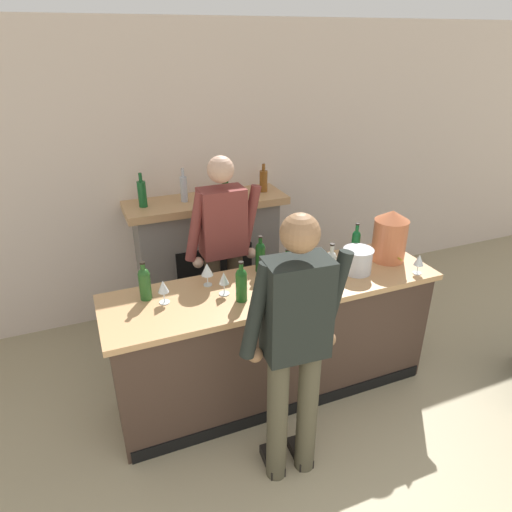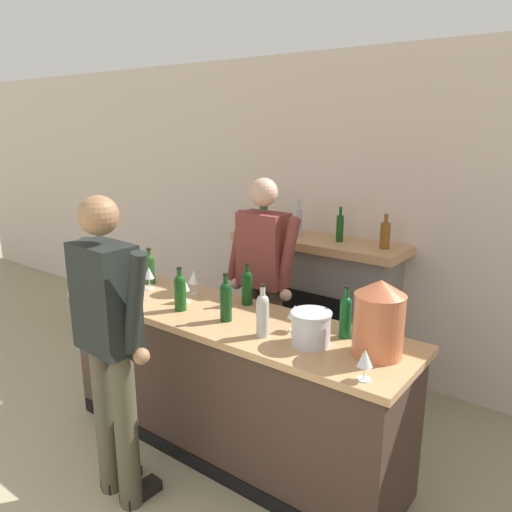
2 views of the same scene
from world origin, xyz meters
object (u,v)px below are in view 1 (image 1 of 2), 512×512
Objects in this scene: person_customer at (295,345)px; ice_bucket_steel at (358,261)px; wine_glass_near_bucket at (224,279)px; wine_bottle_cabernet_heavy at (145,282)px; wine_glass_front_right at (163,287)px; fireplace_stone at (208,255)px; wine_bottle_chardonnay_pale at (260,256)px; copper_dispenser at (390,235)px; wine_glass_mid_counter at (207,270)px; wine_glass_back_row at (419,261)px; wine_glass_by_dispenser at (331,256)px; wine_bottle_rose_blush at (356,243)px; person_bartender at (224,251)px; wine_bottle_riesling_slim at (331,266)px; wine_bottle_port_short at (287,271)px; wine_bottle_burgundy_dark at (241,283)px.

person_customer reaches higher than ice_bucket_steel.
wine_glass_near_bucket is at bearing 102.93° from person_customer.
wine_bottle_cabernet_heavy is 1.63× the size of wine_glass_near_bucket.
wine_bottle_cabernet_heavy is 0.14m from wine_glass_front_right.
fireplace_stone reaches higher than wine_bottle_chardonnay_pale.
copper_dispenser is at bearing 14.89° from ice_bucket_steel.
wine_glass_mid_counter is 1.58m from wine_glass_back_row.
wine_bottle_rose_blush is at bearing 19.33° from wine_glass_by_dispenser.
wine_glass_near_bucket is (-1.39, -0.03, -0.09)m from copper_dispenser.
ice_bucket_steel is 1.04m from wine_glass_near_bucket.
person_bartender is 0.95m from wine_bottle_riesling_slim.
wine_bottle_port_short is 1.81× the size of wine_glass_front_right.
wine_bottle_port_short is 1.03m from wine_glass_back_row.
wine_glass_back_row is (1.52, -0.43, -0.02)m from wine_glass_mid_counter.
copper_dispenser is 2.45× the size of wine_glass_front_right.
wine_glass_back_row is (0.06, -0.29, -0.10)m from copper_dispenser.
wine_bottle_burgundy_dark is 0.15m from wine_glass_near_bucket.
person_bartender is at bearing 152.19° from wine_bottle_rose_blush.
wine_bottle_burgundy_dark reaches higher than wine_glass_front_right.
wine_bottle_riesling_slim is at bearing -165.84° from ice_bucket_steel.
wine_bottle_rose_blush is at bearing -54.40° from fireplace_stone.
person_bartender is 0.90m from wine_glass_by_dispenser.
wine_bottle_rose_blush is 1.82× the size of wine_glass_front_right.
wine_glass_by_dispenser is (0.11, 0.17, -0.02)m from wine_bottle_riesling_slim.
wine_bottle_chardonnay_pale is at bearing 13.10° from wine_glass_front_right.
wine_bottle_rose_blush is at bearing 13.39° from wine_bottle_burgundy_dark.
wine_bottle_port_short is 0.36m from wine_bottle_burgundy_dark.
ice_bucket_steel is 0.73m from wine_bottle_chardonnay_pale.
person_bartender is 11.04× the size of wine_glass_by_dispenser.
person_bartender reaches higher than wine_glass_mid_counter.
wine_glass_front_right is at bearing 126.11° from person_customer.
person_bartender is 10.41× the size of wine_glass_near_bucket.
ice_bucket_steel reaches higher than wine_glass_mid_counter.
wine_bottle_chardonnay_pale is at bearing 78.82° from person_customer.
wine_bottle_burgundy_dark reaches higher than wine_glass_mid_counter.
person_customer is 6.47× the size of wine_bottle_cabernet_heavy.
wine_bottle_burgundy_dark is at bearing -173.50° from copper_dispenser.
copper_dispenser is 0.96m from wine_bottle_port_short.
fireplace_stone is 5.21× the size of wine_bottle_burgundy_dark.
wine_glass_back_row is at bearing -26.84° from wine_glass_by_dispenser.
ice_bucket_steel is 0.82× the size of wine_bottle_cabernet_heavy.
wine_glass_mid_counter is at bearing 2.81° from wine_bottle_cabernet_heavy.
person_customer is at bearing -111.73° from wine_bottle_port_short.
wine_bottle_chardonnay_pale is at bearing -68.19° from person_bartender.
wine_glass_mid_counter is 0.95m from wine_glass_by_dispenser.
wine_bottle_chardonnay_pale reaches higher than wine_glass_near_bucket.
fireplace_stone reaches higher than wine_bottle_rose_blush.
wine_glass_front_right is at bearing -136.54° from person_bartender.
wine_glass_near_bucket is at bearing -15.60° from wine_bottle_cabernet_heavy.
wine_bottle_chardonnay_pale is 0.54m from wine_glass_by_dispenser.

